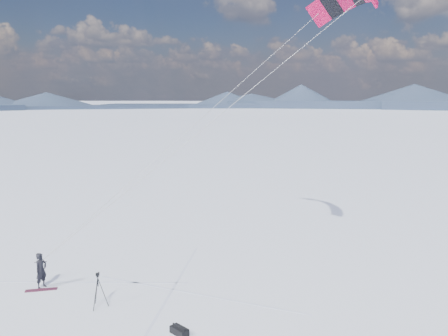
# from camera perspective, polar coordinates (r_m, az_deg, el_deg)

# --- Properties ---
(ground) EXTENTS (1800.00, 1800.00, 0.00)m
(ground) POSITION_cam_1_polar(r_m,az_deg,el_deg) (19.49, -18.49, -18.26)
(ground) COLOR white
(horizon_hills) EXTENTS (704.47, 706.88, 8.00)m
(horizon_hills) POSITION_cam_1_polar(r_m,az_deg,el_deg) (18.35, -18.97, -10.15)
(horizon_hills) COLOR #1A1F36
(horizon_hills) RESTS_ON ground
(snow_tracks) EXTENTS (14.76, 10.25, 0.01)m
(snow_tracks) POSITION_cam_1_polar(r_m,az_deg,el_deg) (19.43, -20.76, -18.46)
(snow_tracks) COLOR silver
(snow_tracks) RESTS_ON ground
(snowkiter) EXTENTS (0.59, 0.72, 1.69)m
(snowkiter) POSITION_cam_1_polar(r_m,az_deg,el_deg) (22.91, -22.64, -14.21)
(snowkiter) COLOR black
(snowkiter) RESTS_ON ground
(snowboard) EXTENTS (1.43, 0.62, 0.04)m
(snowboard) POSITION_cam_1_polar(r_m,az_deg,el_deg) (22.63, -22.75, -14.46)
(snowboard) COLOR maroon
(snowboard) RESTS_ON ground
(tripod) EXTENTS (0.69, 0.71, 1.53)m
(tripod) POSITION_cam_1_polar(r_m,az_deg,el_deg) (19.84, -16.12, -14.48)
(tripod) COLOR black
(tripod) RESTS_ON ground
(gear_bag_b) EXTENTS (0.79, 0.75, 0.34)m
(gear_bag_b) POSITION_cam_1_polar(r_m,az_deg,el_deg) (17.63, -5.87, -20.37)
(gear_bag_b) COLOR black
(gear_bag_b) RESTS_ON ground
(power_kite) EXTENTS (15.86, 7.14, 13.32)m
(power_kite) POSITION_cam_1_polar(r_m,az_deg,el_deg) (24.18, 15.64, 20.36)
(power_kite) COLOR #BA093D
(power_kite) RESTS_ON ground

